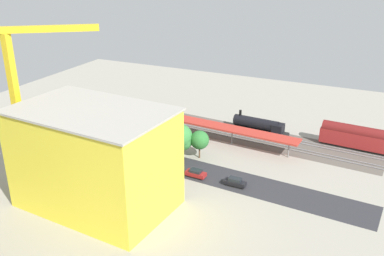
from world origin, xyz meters
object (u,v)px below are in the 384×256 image
tower_crane (23,96)px  box_truck_0 (120,161)px  passenger_coach (354,136)px  street_tree_3 (61,116)px  platform_canopy_near (206,124)px  street_tree_0 (183,141)px  parked_car_4 (100,153)px  street_tree_2 (99,123)px  parked_car_3 (132,159)px  parked_car_1 (196,174)px  locomotive (261,126)px  parked_car_2 (161,166)px  box_truck_1 (142,169)px  construction_building (95,160)px  traffic_light (169,136)px  freight_coach_far (130,107)px  parked_car_0 (235,182)px  street_tree_5 (137,124)px  street_tree_1 (180,137)px  street_tree_4 (200,140)px

tower_crane → box_truck_0: (-12.25, -13.42, -17.50)m
passenger_coach → street_tree_3: 76.16m
platform_canopy_near → passenger_coach: passenger_coach is taller
box_truck_0 → street_tree_0: size_ratio=1.39×
parked_car_4 → street_tree_2: bearing=-55.4°
parked_car_3 → tower_crane: bearing=51.5°
platform_canopy_near → parked_car_1: size_ratio=10.69×
tower_crane → parked_car_3: bearing=-128.5°
passenger_coach → parked_car_3: (45.77, 29.58, -2.47)m
locomotive → parked_car_4: locomotive is taller
street_tree_3 → parked_car_2: bearing=166.8°
platform_canopy_near → parked_car_2: bearing=83.2°
locomotive → street_tree_2: (36.12, 22.43, 2.88)m
parked_car_4 → box_truck_1: (-14.36, 4.31, 0.94)m
parked_car_4 → street_tree_0: bearing=-157.0°
platform_canopy_near → construction_building: (6.57, 37.42, 5.21)m
parked_car_4 → construction_building: size_ratio=0.15×
parked_car_3 → traffic_light: bearing=-126.6°
parked_car_2 → box_truck_1: size_ratio=0.46×
platform_canopy_near → tower_crane: 45.72m
platform_canopy_near → traffic_light: (4.76, 11.71, 0.38)m
parked_car_3 → street_tree_3: size_ratio=0.65×
parked_car_4 → street_tree_3: (18.37, -8.27, 3.78)m
passenger_coach → street_tree_3: (72.90, 22.02, 1.29)m
street_tree_0 → freight_coach_far: bearing=-34.2°
box_truck_1 → parked_car_1: bearing=-157.1°
passenger_coach → box_truck_0: size_ratio=1.82×
passenger_coach → traffic_light: 45.80m
parked_car_3 → box_truck_0: (1.15, 3.42, 0.88)m
passenger_coach → parked_car_0: bearing=55.9°
box_truck_0 → construction_building: bearing=108.7°
street_tree_2 → street_tree_5: 10.30m
street_tree_1 → street_tree_4: bearing=-161.4°
box_truck_0 → parked_car_3: bearing=-108.7°
traffic_light → box_truck_0: bearing=58.3°
street_tree_2 → construction_building: bearing=125.4°
parked_car_2 → box_truck_0: 9.58m
parked_car_1 → street_tree_4: (3.10, -8.93, 3.81)m
platform_canopy_near → traffic_light: traffic_light is taller
box_truck_1 → street_tree_5: 17.33m
parked_car_2 → traffic_light: bearing=-74.0°
box_truck_0 → freight_coach_far: bearing=-61.9°
parked_car_3 → traffic_light: size_ratio=0.62×
street_tree_1 → parked_car_0: bearing=155.6°
parked_car_0 → street_tree_4: street_tree_4 is taller
freight_coach_far → parked_car_2: 34.92m
freight_coach_far → street_tree_5: 19.86m
box_truck_1 → traffic_light: (-0.02, -12.60, 3.04)m
freight_coach_far → parked_car_2: size_ratio=4.41×
passenger_coach → locomotive: bearing=-0.0°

